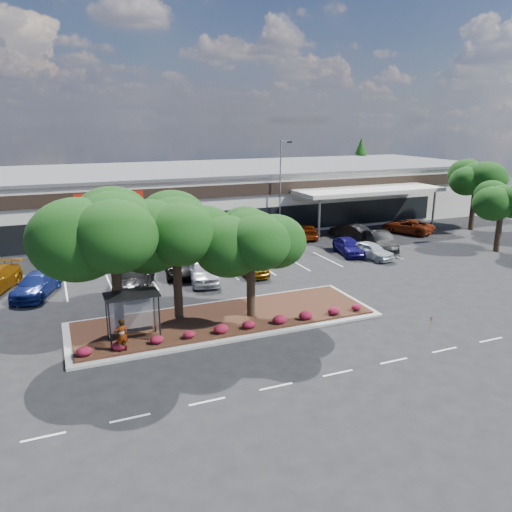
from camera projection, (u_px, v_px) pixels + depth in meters
name	position (u px, v px, depth m)	size (l,w,h in m)	color
ground	(285.00, 342.00, 26.67)	(160.00, 160.00, 0.00)	black
retail_store	(155.00, 197.00, 56.09)	(80.40, 25.20, 6.25)	silver
landscape_island	(226.00, 319.00, 29.47)	(18.00, 6.00, 0.26)	#A7A7A2
lane_markings	(221.00, 285.00, 35.91)	(33.12, 20.06, 0.01)	silver
shrub_row	(238.00, 326.00, 27.49)	(17.00, 0.80, 0.50)	maroon
bus_shelter	(132.00, 303.00, 25.92)	(2.75, 1.55, 2.59)	black
island_tree_west	(115.00, 261.00, 26.62)	(7.20, 7.20, 7.89)	#10350C
island_tree_mid	(177.00, 256.00, 28.61)	(6.60, 6.60, 7.32)	#10350C
island_tree_east	(251.00, 263.00, 28.86)	(5.80, 5.80, 6.50)	#10350C
tree_east_near	(500.00, 216.00, 44.33)	(5.60, 5.60, 6.51)	#10350C
tree_east_far	(474.00, 195.00, 53.17)	(6.40, 6.40, 7.62)	#10350C
conifer_north_east	(360.00, 167.00, 77.27)	(3.96, 3.96, 9.00)	#10350C
person_waiting	(122.00, 335.00, 24.84)	(0.63, 0.41, 1.72)	#594C47
light_pole	(281.00, 194.00, 50.22)	(1.43, 0.56, 9.63)	#A7A7A2
survey_stake	(430.00, 323.00, 27.48)	(0.07, 0.14, 1.02)	tan
car_1	(37.00, 285.00, 33.69)	(2.08, 5.12, 1.49)	navy
car_2	(134.00, 277.00, 34.98)	(2.33, 5.74, 1.67)	black
car_3	(181.00, 265.00, 38.31)	(2.43, 5.26, 1.46)	black
car_4	(203.00, 270.00, 36.48)	(2.02, 5.02, 1.71)	silver
car_5	(250.00, 265.00, 38.30)	(1.80, 4.46, 1.52)	#704406
car_6	(349.00, 246.00, 43.94)	(1.78, 4.43, 1.51)	#160E5F
car_7	(371.00, 250.00, 42.65)	(1.69, 4.21, 1.43)	silver
car_8	(380.00, 241.00, 45.50)	(1.79, 5.13, 1.69)	black
car_9	(77.00, 252.00, 41.74)	(1.80, 5.16, 1.70)	#772F02
car_10	(125.00, 253.00, 41.81)	(1.74, 4.33, 1.47)	#9C0221
car_11	(130.00, 254.00, 41.54)	(2.44, 5.30, 1.47)	maroon
car_12	(202.00, 249.00, 42.62)	(2.28, 5.62, 1.63)	black
car_13	(213.00, 248.00, 42.71)	(1.82, 5.23, 1.72)	maroon
car_14	(240.00, 238.00, 47.06)	(1.52, 4.34, 1.43)	silver
car_15	(307.00, 231.00, 50.28)	(1.94, 4.77, 1.39)	maroon
car_16	(351.00, 231.00, 49.85)	(1.59, 4.56, 1.50)	black
car_17	(407.00, 226.00, 52.25)	(2.48, 5.39, 1.50)	maroon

